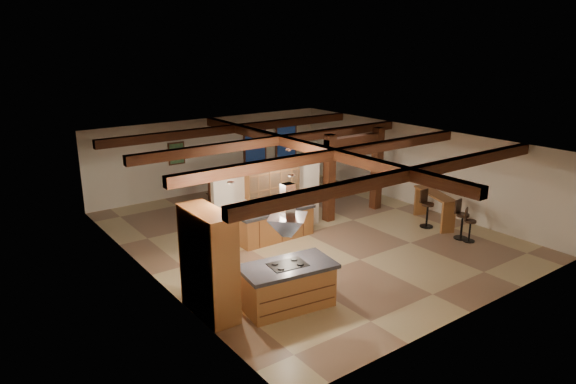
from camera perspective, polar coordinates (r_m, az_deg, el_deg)
name	(u,v)px	position (r m, az deg, el deg)	size (l,w,h in m)	color
ground	(305,233)	(16.09, 1.85, -4.61)	(12.00, 12.00, 0.00)	#CAB886
room_walls	(305,178)	(15.53, 1.92, 1.53)	(12.00, 12.00, 12.00)	silver
ceiling_beams	(305,147)	(15.31, 1.95, 5.07)	(10.00, 12.00, 0.28)	#3A130E
timber_posts	(354,164)	(17.49, 7.37, 3.07)	(2.50, 0.30, 2.90)	#3A130E
partition_wall	(269,202)	(15.55, -2.15, -1.08)	(3.80, 0.18, 2.20)	silver
pantry_cabinet	(209,263)	(11.27, -8.81, -7.82)	(0.67, 1.60, 2.40)	brown
back_counter	(276,225)	(15.45, -1.31, -3.64)	(2.50, 0.66, 0.94)	brown
upper_display_cabinet	(272,179)	(15.18, -1.78, 1.44)	(1.80, 0.36, 0.95)	brown
range_hood	(288,233)	(11.17, -0.04, -4.59)	(1.10, 1.10, 1.40)	silver
back_windows	(271,145)	(21.87, -1.91, 5.22)	(2.70, 0.07, 1.70)	#3A130E
framed_art	(177,153)	(19.79, -12.28, 4.21)	(0.65, 0.05, 0.85)	#3A130E
recessed_cans	(272,168)	(12.30, -1.79, 2.71)	(3.16, 2.46, 0.03)	silver
kitchen_island	(288,285)	(11.68, -0.04, -10.35)	(2.24, 1.40, 1.05)	brown
dining_table	(237,202)	(18.12, -5.71, -1.12)	(1.85, 1.03, 0.65)	#37190D
sofa	(284,174)	(22.00, -0.47, 2.05)	(1.95, 0.76, 0.57)	black
microwave	(289,203)	(15.53, 0.16, -1.26)	(0.42, 0.28, 0.23)	#AFAFB3
bar_counter	(434,203)	(17.37, 15.95, -1.18)	(1.22, 2.02, 1.04)	brown
side_table	(302,175)	(21.84, 1.56, 1.86)	(0.41, 0.41, 0.51)	#3A130E
table_lamp	(302,164)	(21.72, 1.57, 3.15)	(0.30, 0.30, 0.35)	black
bar_stool_a	(469,225)	(16.22, 19.47, -3.48)	(0.38, 0.39, 1.01)	black
bar_stool_b	(461,219)	(16.34, 18.68, -2.90)	(0.42, 0.43, 1.20)	black
bar_stool_c	(426,208)	(17.03, 15.14, -1.77)	(0.42, 0.42, 1.22)	black
dining_chairs	(237,193)	(18.03, -5.74, -0.15)	(2.56, 2.56, 1.27)	#3A130E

